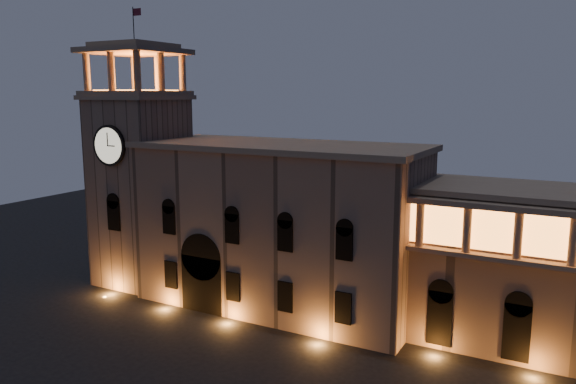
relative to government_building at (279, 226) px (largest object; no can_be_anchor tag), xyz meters
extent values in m
cube|color=#7F6453|center=(0.08, 0.07, -0.27)|extent=(30.00, 12.00, 17.00)
cube|color=gray|center=(0.08, 0.07, 8.53)|extent=(30.80, 12.80, 0.60)
cube|color=black|center=(-5.92, -5.33, -5.77)|extent=(5.00, 1.40, 6.00)
cylinder|color=black|center=(-5.92, -5.33, -2.77)|extent=(5.00, 1.40, 5.00)
cube|color=orange|center=(-5.92, -5.53, -5.97)|extent=(4.20, 0.20, 5.00)
cube|color=#7F6453|center=(-18.42, -0.93, 2.23)|extent=(9.00, 9.00, 22.00)
cube|color=gray|center=(-18.42, -0.93, 13.48)|extent=(9.80, 9.80, 0.50)
cylinder|color=black|center=(-18.42, -5.61, 8.23)|extent=(4.60, 0.35, 4.60)
cylinder|color=beige|center=(-18.42, -5.75, 8.23)|extent=(4.00, 0.12, 4.00)
cube|color=gray|center=(-18.42, -0.93, 13.98)|extent=(9.40, 9.40, 0.50)
cube|color=orange|center=(-18.42, -0.93, 14.28)|extent=(6.80, 6.80, 0.15)
cylinder|color=gray|center=(-22.22, -4.73, 16.33)|extent=(0.76, 0.76, 4.20)
cylinder|color=gray|center=(-18.42, -4.73, 16.33)|extent=(0.76, 0.76, 4.20)
cylinder|color=gray|center=(-14.62, -4.73, 16.33)|extent=(0.76, 0.76, 4.20)
cylinder|color=gray|center=(-22.22, 2.87, 16.33)|extent=(0.76, 0.76, 4.20)
cylinder|color=gray|center=(-18.42, 2.87, 16.33)|extent=(0.76, 0.76, 4.20)
cylinder|color=gray|center=(-14.62, 2.87, 16.33)|extent=(0.76, 0.76, 4.20)
cylinder|color=gray|center=(-22.22, -0.93, 16.33)|extent=(0.76, 0.76, 4.20)
cylinder|color=gray|center=(-14.62, -0.93, 16.33)|extent=(0.76, 0.76, 4.20)
cube|color=gray|center=(-18.42, -0.93, 18.73)|extent=(9.80, 9.80, 0.60)
cube|color=gray|center=(-18.42, -0.93, 19.33)|extent=(7.50, 7.50, 0.60)
cylinder|color=black|center=(-18.42, -0.93, 21.63)|extent=(0.10, 0.10, 4.00)
plane|color=#4F1626|center=(-17.82, -0.93, 23.03)|extent=(1.20, 0.00, 1.20)
cylinder|color=gray|center=(16.08, -3.43, 2.73)|extent=(0.70, 0.70, 4.00)
cylinder|color=gray|center=(20.08, -3.43, 2.73)|extent=(0.70, 0.70, 4.00)
cylinder|color=gray|center=(24.08, -3.43, 2.73)|extent=(0.70, 0.70, 4.00)
cylinder|color=gray|center=(28.08, -3.43, 2.73)|extent=(0.70, 0.70, 4.00)
camera|label=1|loc=(28.64, -50.85, 13.88)|focal=35.00mm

